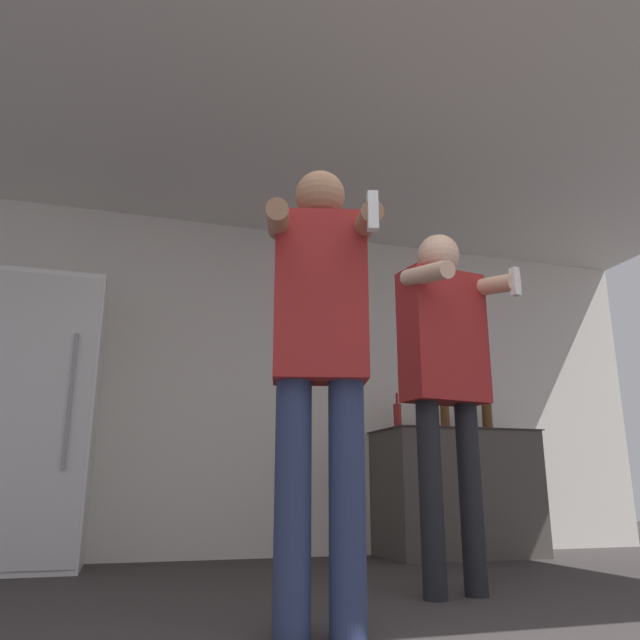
{
  "coord_description": "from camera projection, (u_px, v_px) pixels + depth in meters",
  "views": [
    {
      "loc": [
        -0.84,
        -1.38,
        0.48
      ],
      "look_at": [
        -0.19,
        0.78,
        1.1
      ],
      "focal_mm": 35.0,
      "sensor_mm": 36.0,
      "label": 1
    }
  ],
  "objects": [
    {
      "name": "wall_back",
      "position": [
        247.0,
        383.0,
        4.81
      ],
      "size": [
        7.0,
        0.06,
        2.55
      ],
      "color": "silver",
      "rests_on": "ground_plane"
    },
    {
      "name": "person_man_side",
      "position": [
        445.0,
        360.0,
        3.12
      ],
      "size": [
        0.54,
        0.5,
        1.78
      ],
      "color": "black",
      "rests_on": "ground_plane"
    },
    {
      "name": "counter",
      "position": [
        456.0,
        492.0,
        4.71
      ],
      "size": [
        1.18,
        0.67,
        0.92
      ],
      "color": "#47423D",
      "rests_on": "ground_plane"
    },
    {
      "name": "bottle_amber_bourbon",
      "position": [
        445.0,
        414.0,
        4.94
      ],
      "size": [
        0.07,
        0.07,
        0.37
      ],
      "color": "#563314",
      "rests_on": "counter"
    },
    {
      "name": "bottle_red_label",
      "position": [
        487.0,
        416.0,
        5.05
      ],
      "size": [
        0.08,
        0.08,
        0.33
      ],
      "color": "#563314",
      "rests_on": "counter"
    },
    {
      "name": "bottle_dark_rum",
      "position": [
        473.0,
        421.0,
        5.0
      ],
      "size": [
        0.06,
        0.06,
        0.25
      ],
      "color": "maroon",
      "rests_on": "counter"
    },
    {
      "name": "person_woman_foreground",
      "position": [
        320.0,
        349.0,
        2.31
      ],
      "size": [
        0.47,
        0.5,
        1.71
      ],
      "color": "navy",
      "rests_on": "ground_plane"
    },
    {
      "name": "refrigerator",
      "position": [
        32.0,
        419.0,
        3.99
      ],
      "size": [
        0.76,
        0.66,
        1.83
      ],
      "color": "white",
      "rests_on": "ground_plane"
    },
    {
      "name": "bottle_brown_liquor",
      "position": [
        397.0,
        416.0,
        4.82
      ],
      "size": [
        0.06,
        0.06,
        0.29
      ],
      "color": "maroon",
      "rests_on": "counter"
    },
    {
      "name": "ceiling_slab",
      "position": [
        307.0,
        113.0,
        3.59
      ],
      "size": [
        7.0,
        3.83,
        0.05
      ],
      "color": "silver",
      "rests_on": "wall_back"
    }
  ]
}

